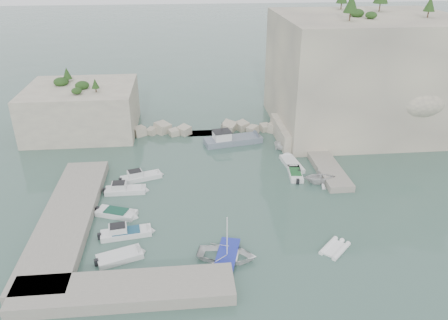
{
  "coord_description": "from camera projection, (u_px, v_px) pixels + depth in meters",
  "views": [
    {
      "loc": [
        -4.57,
        -40.52,
        25.62
      ],
      "look_at": [
        0.0,
        6.0,
        3.0
      ],
      "focal_mm": 35.0,
      "sensor_mm": 36.0,
      "label": 1
    }
  ],
  "objects": [
    {
      "name": "motorboat_c",
      "position": [
        117.0,
        215.0,
        46.61
      ],
      "size": [
        5.01,
        3.29,
        0.7
      ],
      "primitive_type": null,
      "rotation": [
        0.0,
        0.0,
        -0.37
      ],
      "color": "silver",
      "rests_on": "ground"
    },
    {
      "name": "tender_east_b",
      "position": [
        295.0,
        176.0,
        54.74
      ],
      "size": [
        1.97,
        4.63,
        0.7
      ],
      "primitive_type": null,
      "rotation": [
        0.0,
        0.0,
        1.47
      ],
      "color": "white",
      "rests_on": "ground"
    },
    {
      "name": "tender_east_d",
      "position": [
        288.0,
        151.0,
        61.58
      ],
      "size": [
        4.17,
        2.58,
        1.51
      ],
      "primitive_type": "imported",
      "rotation": [
        0.0,
        0.0,
        1.27
      ],
      "color": "silver",
      "rests_on": "ground"
    },
    {
      "name": "tender_east_a",
      "position": [
        319.0,
        183.0,
        53.02
      ],
      "size": [
        3.92,
        3.43,
        2.0
      ],
      "primitive_type": "imported",
      "rotation": [
        0.0,
        0.0,
        1.53
      ],
      "color": "silver",
      "rests_on": "ground"
    },
    {
      "name": "motorboat_a",
      "position": [
        141.0,
        179.0,
        53.95
      ],
      "size": [
        5.63,
        3.2,
        1.4
      ],
      "primitive_type": null,
      "rotation": [
        0.0,
        0.0,
        0.32
      ],
      "color": "silver",
      "rests_on": "ground"
    },
    {
      "name": "rowboat",
      "position": [
        227.0,
        259.0,
        40.08
      ],
      "size": [
        6.28,
        5.19,
        1.13
      ],
      "primitive_type": "imported",
      "rotation": [
        0.0,
        0.0,
        1.31
      ],
      "color": "white",
      "rests_on": "ground"
    },
    {
      "name": "breakwater",
      "position": [
        207.0,
        129.0,
        67.18
      ],
      "size": [
        28.0,
        3.0,
        1.4
      ],
      "primitive_type": "cube",
      "color": "beige",
      "rests_on": "ground"
    },
    {
      "name": "rowboat_mast",
      "position": [
        227.0,
        235.0,
        38.92
      ],
      "size": [
        0.1,
        0.1,
        4.2
      ],
      "primitive_type": "cylinder",
      "color": "white",
      "rests_on": "rowboat"
    },
    {
      "name": "motorboat_d",
      "position": [
        126.0,
        235.0,
        43.32
      ],
      "size": [
        5.59,
        2.39,
        1.4
      ],
      "primitive_type": null,
      "rotation": [
        0.0,
        0.0,
        0.15
      ],
      "color": "silver",
      "rests_on": "ground"
    },
    {
      "name": "motorboat_e",
      "position": [
        120.0,
        259.0,
        40.02
      ],
      "size": [
        4.8,
        3.22,
        0.7
      ],
      "primitive_type": null,
      "rotation": [
        0.0,
        0.0,
        0.35
      ],
      "color": "silver",
      "rests_on": "ground"
    },
    {
      "name": "ledge_east",
      "position": [
        322.0,
        160.0,
        57.84
      ],
      "size": [
        3.0,
        16.0,
        0.8
      ],
      "primitive_type": "cube",
      "color": "#9E9689",
      "rests_on": "ground"
    },
    {
      "name": "quay_west",
      "position": [
        68.0,
        217.0,
        45.23
      ],
      "size": [
        5.0,
        24.0,
        1.1
      ],
      "primitive_type": "cube",
      "color": "#9E9689",
      "rests_on": "ground"
    },
    {
      "name": "cliff_east",
      "position": [
        362.0,
        73.0,
        66.79
      ],
      "size": [
        26.0,
        22.0,
        17.0
      ],
      "primitive_type": "cube",
      "color": "beige",
      "rests_on": "ground"
    },
    {
      "name": "vegetation",
      "position": [
        333.0,
        8.0,
        63.48
      ],
      "size": [
        53.48,
        13.88,
        13.4
      ],
      "color": "#1E4219",
      "rests_on": "ground"
    },
    {
      "name": "cliff_terrace",
      "position": [
        303.0,
        132.0,
        64.59
      ],
      "size": [
        8.0,
        10.0,
        2.5
      ],
      "primitive_type": "cube",
      "color": "beige",
      "rests_on": "ground"
    },
    {
      "name": "quay_south",
      "position": [
        124.0,
        291.0,
        35.55
      ],
      "size": [
        18.0,
        4.0,
        1.1
      ],
      "primitive_type": "cube",
      "color": "#9E9689",
      "rests_on": "ground"
    },
    {
      "name": "outcrop_west",
      "position": [
        82.0,
        109.0,
        66.97
      ],
      "size": [
        16.0,
        14.0,
        7.0
      ],
      "primitive_type": "cube",
      "color": "beige",
      "rests_on": "ground"
    },
    {
      "name": "work_boat",
      "position": [
        233.0,
        143.0,
        63.98
      ],
      "size": [
        9.58,
        4.49,
        2.2
      ],
      "primitive_type": null,
      "rotation": [
        0.0,
        0.0,
        0.2
      ],
      "color": "slate",
      "rests_on": "ground"
    },
    {
      "name": "motorboat_b",
      "position": [
        126.0,
        192.0,
        51.02
      ],
      "size": [
        5.12,
        1.69,
        1.4
      ],
      "primitive_type": null,
      "rotation": [
        0.0,
        0.0,
        0.0
      ],
      "color": "silver",
      "rests_on": "ground"
    },
    {
      "name": "inflatable_dinghy",
      "position": [
        335.0,
        250.0,
        41.24
      ],
      "size": [
        3.58,
        3.6,
        0.44
      ],
      "primitive_type": null,
      "rotation": [
        0.0,
        0.0,
        0.79
      ],
      "color": "white",
      "rests_on": "ground"
    },
    {
      "name": "ground",
      "position": [
        229.0,
        208.0,
        47.86
      ],
      "size": [
        400.0,
        400.0,
        0.0
      ],
      "primitive_type": "plane",
      "color": "#406056",
      "rests_on": "ground"
    },
    {
      "name": "tender_east_c",
      "position": [
        292.0,
        166.0,
        57.26
      ],
      "size": [
        2.41,
        5.66,
        0.7
      ],
      "primitive_type": null,
      "rotation": [
        0.0,
        0.0,
        1.69
      ],
      "color": "silver",
      "rests_on": "ground"
    }
  ]
}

